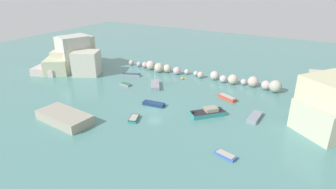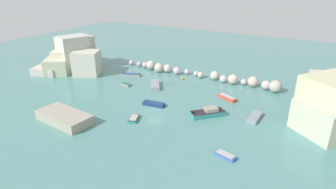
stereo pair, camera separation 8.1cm
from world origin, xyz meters
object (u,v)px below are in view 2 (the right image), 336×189
at_px(stone_dock, 64,117).
at_px(moored_boat_4, 208,113).
at_px(moored_boat_0, 134,119).
at_px(moored_boat_1, 126,84).
at_px(channel_buoy, 182,78).
at_px(moored_boat_6, 227,98).
at_px(moored_boat_7, 154,104).
at_px(moored_boat_3, 255,117).
at_px(moored_boat_2, 155,85).
at_px(moored_boat_8, 131,75).
at_px(moored_boat_5, 225,155).

bearing_deg(stone_dock, moored_boat_4, 35.22).
height_order(moored_boat_0, moored_boat_1, moored_boat_0).
height_order(channel_buoy, moored_boat_6, moored_boat_6).
bearing_deg(moored_boat_6, moored_boat_7, 66.88).
bearing_deg(moored_boat_3, moored_boat_6, 51.87).
relative_size(moored_boat_2, moored_boat_7, 1.25).
relative_size(moored_boat_0, moored_boat_6, 0.72).
distance_m(moored_boat_0, moored_boat_7, 6.66).
xyz_separation_m(moored_boat_3, moored_boat_4, (-7.43, -2.85, 0.24)).
bearing_deg(moored_boat_1, moored_boat_0, -42.25).
height_order(moored_boat_2, moored_boat_8, moored_boat_2).
bearing_deg(moored_boat_4, moored_boat_8, 110.03).
distance_m(stone_dock, moored_boat_5, 27.20).
bearing_deg(moored_boat_2, stone_dock, 134.68).
distance_m(moored_boat_5, moored_boat_6, 20.01).
bearing_deg(moored_boat_5, moored_boat_3, 101.59).
bearing_deg(moored_boat_1, moored_boat_5, -22.38).
bearing_deg(channel_buoy, moored_boat_2, -112.53).
distance_m(stone_dock, moored_boat_2, 21.81).
bearing_deg(moored_boat_8, moored_boat_4, 133.96).
xyz_separation_m(moored_boat_1, moored_boat_8, (-2.71, 5.80, 0.11)).
relative_size(channel_buoy, moored_boat_1, 0.22).
relative_size(moored_boat_1, moored_boat_3, 0.59).
distance_m(channel_buoy, moored_boat_5, 31.49).
bearing_deg(moored_boat_7, moored_boat_1, 145.40).
distance_m(moored_boat_0, moored_boat_6, 19.75).
xyz_separation_m(stone_dock, moored_boat_2, (4.46, 21.35, -0.38)).
bearing_deg(moored_boat_5, moored_boat_0, -173.95).
xyz_separation_m(moored_boat_3, moored_boat_5, (-0.57, -13.15, -0.09)).
bearing_deg(moored_boat_1, moored_boat_3, 1.60).
distance_m(moored_boat_3, moored_boat_7, 18.44).
relative_size(moored_boat_3, moored_boat_6, 1.05).
bearing_deg(moored_boat_5, moored_boat_1, 166.52).
relative_size(stone_dock, moored_boat_8, 2.21).
height_order(moored_boat_4, moored_boat_6, moored_boat_4).
xyz_separation_m(moored_boat_2, moored_boat_8, (-8.96, 3.29, -0.07)).
xyz_separation_m(moored_boat_0, moored_boat_8, (-14.24, 18.36, 0.08)).
relative_size(channel_buoy, moored_boat_0, 0.19).
distance_m(moored_boat_3, moored_boat_8, 32.89).
xyz_separation_m(moored_boat_1, moored_boat_4, (21.85, -4.68, 0.33)).
bearing_deg(moored_boat_7, moored_boat_5, -34.54).
relative_size(stone_dock, moored_boat_5, 3.07).
xyz_separation_m(moored_boat_6, moored_boat_7, (-11.04, -9.88, -0.01)).
relative_size(moored_boat_0, moored_boat_8, 0.70).
xyz_separation_m(channel_buoy, moored_boat_0, (2.26, -22.35, -0.03)).
bearing_deg(moored_boat_5, moored_boat_6, 122.66).
bearing_deg(moored_boat_0, moored_boat_8, 16.73).
xyz_separation_m(moored_boat_4, moored_boat_5, (6.85, -10.30, -0.33)).
bearing_deg(moored_boat_6, moored_boat_1, 35.15).
height_order(stone_dock, moored_boat_7, stone_dock).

